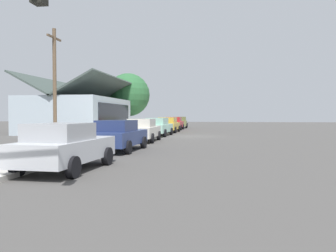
# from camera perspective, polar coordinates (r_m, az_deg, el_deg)

# --- Properties ---
(ground_plane) EXTENTS (120.00, 120.00, 0.00)m
(ground_plane) POSITION_cam_1_polar(r_m,az_deg,el_deg) (29.24, 3.61, -1.75)
(ground_plane) COLOR #4C4947
(sidewalk_curb) EXTENTS (60.00, 4.20, 0.16)m
(sidewalk_curb) POSITION_cam_1_polar(r_m,az_deg,el_deg) (30.21, -7.05, -1.49)
(sidewalk_curb) COLOR beige
(sidewalk_curb) RESTS_ON ground
(car_silver) EXTENTS (4.43, 2.20, 1.59)m
(car_silver) POSITION_cam_1_polar(r_m,az_deg,el_deg) (11.72, -16.98, -3.30)
(car_silver) COLOR silver
(car_silver) RESTS_ON ground
(car_navy) EXTENTS (4.70, 2.13, 1.59)m
(car_navy) POSITION_cam_1_polar(r_m,az_deg,el_deg) (17.46, -8.26, -1.55)
(car_navy) COLOR navy
(car_navy) RESTS_ON ground
(car_ivory) EXTENTS (4.81, 2.03, 1.59)m
(car_ivory) POSITION_cam_1_polar(r_m,az_deg,el_deg) (23.42, -4.27, -0.66)
(car_ivory) COLOR silver
(car_ivory) RESTS_ON ground
(car_seafoam) EXTENTS (4.93, 2.14, 1.59)m
(car_seafoam) POSITION_cam_1_polar(r_m,az_deg,el_deg) (29.64, -1.69, -0.12)
(car_seafoam) COLOR #9ED1BC
(car_seafoam) RESTS_ON ground
(car_mustard) EXTENTS (4.72, 2.17, 1.59)m
(car_mustard) POSITION_cam_1_polar(r_m,az_deg,el_deg) (35.56, 0.03, 0.22)
(car_mustard) COLOR gold
(car_mustard) RESTS_ON ground
(car_cherry) EXTENTS (4.47, 2.03, 1.59)m
(car_cherry) POSITION_cam_1_polar(r_m,az_deg,el_deg) (41.76, 1.12, 0.47)
(car_cherry) COLOR red
(car_cherry) RESTS_ON ground
(car_olive) EXTENTS (4.53, 2.18, 1.59)m
(car_olive) POSITION_cam_1_polar(r_m,az_deg,el_deg) (47.91, 2.11, 0.65)
(car_olive) COLOR olive
(car_olive) RESTS_ON ground
(storefront_building) EXTENTS (13.19, 8.13, 5.80)m
(storefront_building) POSITION_cam_1_polar(r_m,az_deg,el_deg) (36.69, -14.78, 1.97)
(storefront_building) COLOR #ADBCC6
(storefront_building) RESTS_ON ground
(shade_tree) EXTENTS (5.56, 5.56, 7.23)m
(shade_tree) POSITION_cam_1_polar(r_m,az_deg,el_deg) (44.02, -6.75, 5.24)
(shade_tree) COLOR brown
(shade_tree) RESTS_ON ground
(utility_pole_wooden) EXTENTS (1.80, 0.24, 7.50)m
(utility_pole_wooden) POSITION_cam_1_polar(r_m,az_deg,el_deg) (23.48, -18.63, 6.86)
(utility_pole_wooden) COLOR brown
(utility_pole_wooden) RESTS_ON ground
(fire_hydrant_red) EXTENTS (0.22, 0.22, 0.71)m
(fire_hydrant_red) POSITION_cam_1_polar(r_m,az_deg,el_deg) (15.13, -17.45, -3.35)
(fire_hydrant_red) COLOR red
(fire_hydrant_red) RESTS_ON sidewalk_curb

